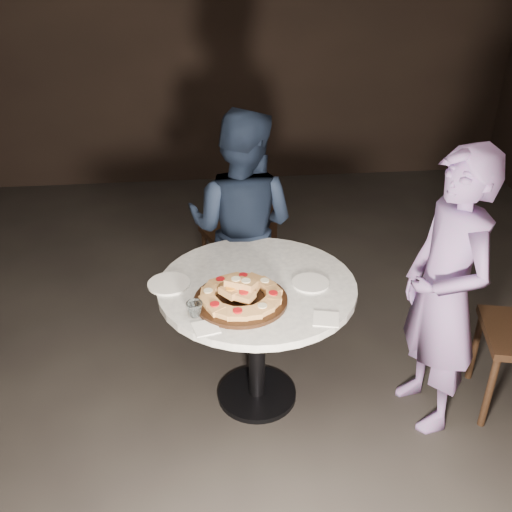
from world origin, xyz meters
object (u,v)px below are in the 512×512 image
(serving_board, at_px, (241,300))
(diner_navy, at_px, (241,227))
(focaccia_pile, at_px, (241,293))
(diner_teal, at_px, (444,295))
(water_glass, at_px, (195,309))
(chair_far, at_px, (242,230))
(table, at_px, (257,306))

(serving_board, relative_size, diner_navy, 0.31)
(focaccia_pile, bearing_deg, diner_teal, -2.81)
(focaccia_pile, bearing_deg, water_glass, -157.27)
(serving_board, relative_size, diner_teal, 0.30)
(serving_board, relative_size, chair_far, 0.51)
(diner_navy, bearing_deg, chair_far, -71.06)
(table, xyz_separation_m, focaccia_pile, (-0.10, -0.16, 0.19))
(serving_board, xyz_separation_m, diner_navy, (0.07, 0.85, -0.03))
(focaccia_pile, distance_m, water_glass, 0.24)
(focaccia_pile, bearing_deg, serving_board, -110.93)
(serving_board, distance_m, chair_far, 1.28)
(serving_board, distance_m, diner_teal, 0.99)
(table, height_order, chair_far, chair_far)
(serving_board, height_order, diner_teal, diner_teal)
(water_glass, xyz_separation_m, diner_teal, (1.21, 0.04, -0.03))
(table, distance_m, chair_far, 1.10)
(serving_board, distance_m, water_glass, 0.24)
(diner_teal, bearing_deg, table, -112.15)
(serving_board, height_order, water_glass, water_glass)
(focaccia_pile, height_order, chair_far, chair_far)
(serving_board, relative_size, water_glass, 5.82)
(diner_navy, xyz_separation_m, diner_teal, (0.92, -0.90, 0.02))
(table, bearing_deg, water_glass, -141.61)
(table, distance_m, serving_board, 0.24)
(focaccia_pile, distance_m, diner_navy, 0.85)
(chair_far, height_order, diner_navy, diner_navy)
(table, bearing_deg, diner_navy, 91.79)
(table, height_order, water_glass, water_glass)
(table, distance_m, diner_teal, 0.93)
(serving_board, bearing_deg, table, 58.81)
(serving_board, bearing_deg, diner_navy, 85.00)
(chair_far, bearing_deg, table, 67.19)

